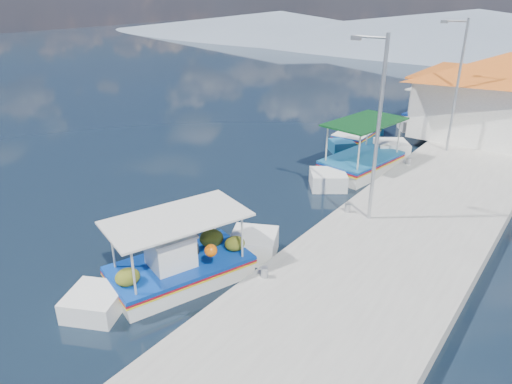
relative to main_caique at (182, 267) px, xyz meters
The scene contains 10 objects.
ground 4.23m from the main_caique, 111.85° to the left, with size 160.00×160.00×0.00m, color black.
quay 10.81m from the main_caique, 66.36° to the left, with size 5.00×44.00×0.50m, color #AAA99F.
bollards 9.42m from the main_caique, 76.28° to the left, with size 0.20×17.20×0.30m.
main_caique is the anchor object (origin of this frame).
caique_green_canopy 11.06m from the main_caique, 87.77° to the left, with size 2.78×6.98×2.64m.
caique_blue_hull 15.15m from the main_caique, 96.38° to the left, with size 1.72×5.45×0.97m.
caique_far 21.59m from the main_caique, 89.28° to the left, with size 2.80×6.75×2.40m.
harbor_building 19.60m from the main_caique, 76.23° to the left, with size 10.49×10.49×4.40m.
lamp_post_near 7.43m from the main_caique, 63.50° to the left, with size 1.21×0.14×6.00m.
lamp_post_far 15.57m from the main_caique, 78.83° to the left, with size 1.21×0.14×6.00m.
Camera 1 is at (10.00, -11.80, 7.71)m, focal length 33.03 mm.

